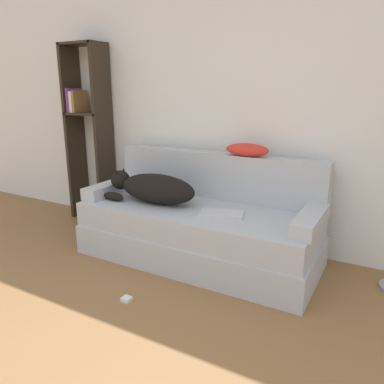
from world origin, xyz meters
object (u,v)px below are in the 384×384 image
at_px(dog, 153,188).
at_px(throw_pillow, 247,150).
at_px(couch, 198,234).
at_px(bookshelf, 87,125).
at_px(power_adapter, 126,299).
at_px(laptop, 221,214).

distance_m(dog, throw_pillow, 0.83).
distance_m(couch, bookshelf, 1.73).
height_order(dog, bookshelf, bookshelf).
height_order(dog, power_adapter, dog).
distance_m(dog, bookshelf, 1.27).
bearing_deg(bookshelf, power_adapter, -39.88).
bearing_deg(power_adapter, bookshelf, 140.12).
bearing_deg(dog, laptop, -1.58).
distance_m(couch, throw_pillow, 0.79).
height_order(laptop, throw_pillow, throw_pillow).
relative_size(couch, throw_pillow, 5.30).
relative_size(dog, power_adapter, 13.12).
distance_m(throw_pillow, power_adapter, 1.47).
bearing_deg(laptop, dog, 161.39).
relative_size(couch, power_adapter, 30.86).
bearing_deg(throw_pillow, dog, -150.36).
height_order(laptop, power_adapter, laptop).
height_order(couch, laptop, laptop).
distance_m(couch, laptop, 0.35).
relative_size(throw_pillow, bookshelf, 0.20).
bearing_deg(power_adapter, throw_pillow, 71.09).
bearing_deg(laptop, power_adapter, -132.90).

